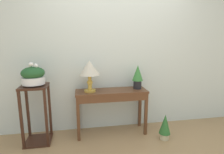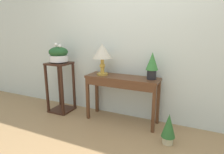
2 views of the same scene
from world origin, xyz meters
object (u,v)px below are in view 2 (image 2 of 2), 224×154
(console_table, at_px, (122,84))
(potted_plant_on_console, at_px, (152,64))
(potted_plant_floor, at_px, (169,128))
(planter_bowl_wide, at_px, (59,54))
(table_lamp, at_px, (102,53))
(pedestal_stand_left, at_px, (61,87))

(console_table, bearing_deg, potted_plant_on_console, 7.26)
(potted_plant_floor, bearing_deg, planter_bowl_wide, 171.94)
(table_lamp, bearing_deg, planter_bowl_wide, -174.38)
(table_lamp, height_order, pedestal_stand_left, table_lamp)
(console_table, relative_size, pedestal_stand_left, 1.28)
(table_lamp, distance_m, pedestal_stand_left, 1.02)
(table_lamp, relative_size, potted_plant_on_console, 1.25)
(table_lamp, distance_m, potted_plant_floor, 1.44)
(potted_plant_on_console, xyz_separation_m, planter_bowl_wide, (-1.57, -0.11, 0.08))
(potted_plant_on_console, distance_m, planter_bowl_wide, 1.57)
(potted_plant_on_console, height_order, planter_bowl_wide, planter_bowl_wide)
(console_table, xyz_separation_m, potted_plant_on_console, (0.44, 0.06, 0.33))
(potted_plant_on_console, xyz_separation_m, potted_plant_floor, (0.33, -0.38, -0.72))
(console_table, relative_size, planter_bowl_wide, 3.35)
(potted_plant_on_console, bearing_deg, table_lamp, -177.53)
(potted_plant_on_console, bearing_deg, potted_plant_floor, -48.82)
(table_lamp, height_order, planter_bowl_wide, planter_bowl_wide)
(console_table, bearing_deg, planter_bowl_wide, -177.18)
(pedestal_stand_left, relative_size, planter_bowl_wide, 2.61)
(table_lamp, xyz_separation_m, potted_plant_floor, (1.11, -0.35, -0.85))
(console_table, distance_m, planter_bowl_wide, 1.20)
(planter_bowl_wide, relative_size, potted_plant_floor, 0.82)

